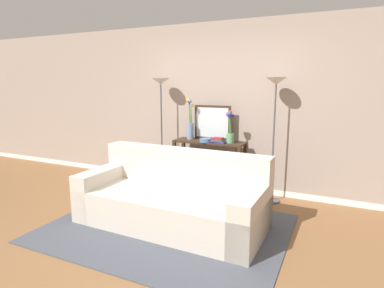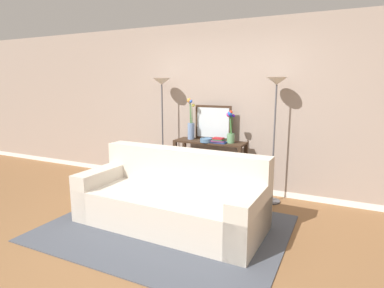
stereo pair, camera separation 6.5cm
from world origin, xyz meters
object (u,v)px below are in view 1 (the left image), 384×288
floor_lamp_left (161,102)px  wall_mirror (212,123)px  fruit_bowl (206,140)px  couch (173,199)px  book_stack (218,141)px  vase_tall_flowers (190,125)px  vase_short_flowers (230,129)px  console_table (209,158)px  floor_lamp_right (275,105)px  book_row_under_console (196,187)px

floor_lamp_left → wall_mirror: floor_lamp_left is taller
fruit_bowl → wall_mirror: bearing=90.7°
couch → floor_lamp_left: floor_lamp_left is taller
wall_mirror → book_stack: 0.40m
book_stack → fruit_bowl: bearing=-176.2°
book_stack → vase_tall_flowers: bearing=166.1°
vase_tall_flowers → book_stack: size_ratio=2.88×
vase_tall_flowers → couch: bearing=-73.9°
vase_short_flowers → fruit_bowl: vase_short_flowers is taller
console_table → fruit_bowl: 0.32m
wall_mirror → fruit_bowl: size_ratio=3.23×
floor_lamp_right → vase_short_flowers: bearing=-176.0°
couch → console_table: bearing=91.1°
vase_short_flowers → vase_tall_flowers: bearing=176.2°
vase_tall_flowers → book_row_under_console: (0.12, -0.03, -1.01)m
book_row_under_console → couch: bearing=-78.7°
couch → console_table: (-0.02, 1.23, 0.26)m
floor_lamp_left → book_stack: 1.18m
fruit_bowl → couch: bearing=-88.2°
floor_lamp_left → vase_tall_flowers: 0.62m
floor_lamp_right → vase_tall_flowers: 1.35m
floor_lamp_left → floor_lamp_right: 1.83m
floor_lamp_right → fruit_bowl: 1.13m
couch → book_row_under_console: bearing=101.3°
console_table → wall_mirror: (-0.01, 0.15, 0.54)m
floor_lamp_right → console_table: bearing=-178.5°
book_stack → couch: bearing=-97.9°
floor_lamp_right → book_row_under_console: floor_lamp_right is taller
floor_lamp_right → wall_mirror: 1.04m
fruit_bowl → book_row_under_console: bearing=151.4°
vase_tall_flowers → vase_short_flowers: (0.67, -0.04, -0.02)m
vase_tall_flowers → book_row_under_console: vase_tall_flowers is taller
console_table → vase_short_flowers: vase_short_flowers is taller
couch → vase_tall_flowers: size_ratio=3.51×
console_table → floor_lamp_right: 1.28m
wall_mirror → floor_lamp_right: bearing=-7.5°
vase_short_flowers → fruit_bowl: 0.40m
floor_lamp_right → vase_short_flowers: 0.73m
fruit_bowl → floor_lamp_left: bearing=170.6°
couch → book_stack: 1.27m
wall_mirror → fruit_bowl: (0.00, -0.27, -0.24)m
floor_lamp_right → vase_tall_flowers: floor_lamp_right is taller
floor_lamp_right → wall_mirror: size_ratio=2.98×
floor_lamp_left → fruit_bowl: 1.02m
book_stack → book_row_under_console: bearing=165.7°
console_table → wall_mirror: 0.56m
fruit_bowl → floor_lamp_right: bearing=8.2°
floor_lamp_left → wall_mirror: (0.85, 0.13, -0.30)m
floor_lamp_left → vase_short_flowers: 1.25m
console_table → fruit_bowl: (-0.01, -0.12, 0.30)m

